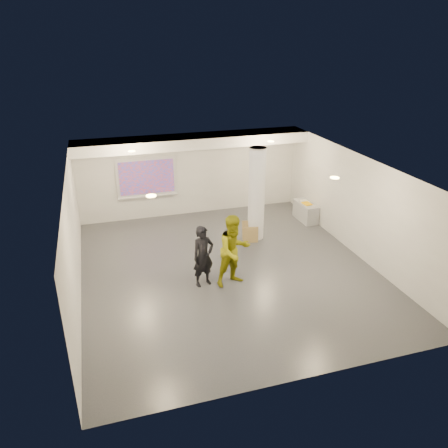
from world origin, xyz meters
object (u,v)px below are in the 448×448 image
object	(u,v)px
woman	(203,256)
man	(234,251)
projection_screen	(147,178)
credenza	(306,212)
column	(257,194)

from	to	relation	value
woman	man	size ratio (longest dim) A/B	0.86
projection_screen	credenza	size ratio (longest dim) A/B	1.88
woman	man	distance (m)	0.82
credenza	projection_screen	bearing A→B (deg)	159.50
woman	man	xyz separation A→B (m)	(0.78, -0.18, 0.14)
projection_screen	man	size ratio (longest dim) A/B	1.08
column	projection_screen	xyz separation A→B (m)	(-3.10, 2.65, 0.03)
projection_screen	man	distance (m)	5.43
projection_screen	woman	world-z (taller)	projection_screen
credenza	man	xyz separation A→B (m)	(-3.79, -3.36, 0.65)
column	woman	bearing A→B (deg)	-135.05
column	man	world-z (taller)	column
credenza	man	size ratio (longest dim) A/B	0.57
projection_screen	man	bearing A→B (deg)	-73.54
projection_screen	woman	size ratio (longest dim) A/B	1.26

